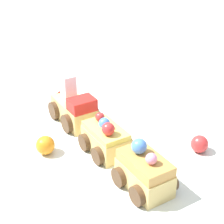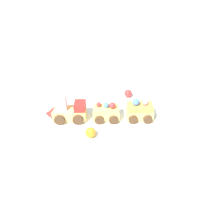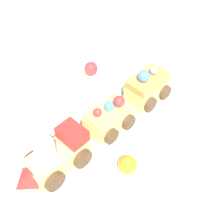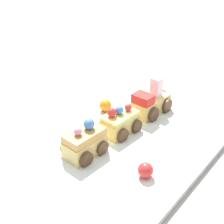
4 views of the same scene
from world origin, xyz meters
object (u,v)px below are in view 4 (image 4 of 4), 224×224
Objects in this scene: cake_car_caramel at (85,143)px; gumball_orange at (105,105)px; cake_train_locomotive at (153,102)px; cake_car_lemon at (120,122)px; gumball_red at (145,170)px.

gumball_orange is at bearing 29.61° from cake_car_caramel.
cake_car_lemon is at bearing 179.87° from cake_train_locomotive.
gumball_orange is 0.24m from gumball_red.
cake_car_lemon reaches higher than gumball_orange.
gumball_orange is (0.15, 0.07, -0.01)m from cake_car_caramel.
cake_train_locomotive is 1.54× the size of cake_car_lemon.
gumball_red is (-0.20, -0.11, -0.01)m from cake_train_locomotive.
cake_car_lemon is 0.09m from gumball_orange.
cake_car_caramel is 0.17m from gumball_orange.
gumball_red is (-0.08, -0.12, -0.01)m from cake_car_lemon.
cake_car_lemon is 2.96× the size of gumball_red.
cake_train_locomotive is at bearing -0.01° from cake_car_caramel.
cake_car_lemon is at bearing 55.28° from gumball_red.
cake_train_locomotive is at bearing -0.13° from cake_car_lemon.
cake_car_lemon is 2.75× the size of gumball_orange.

